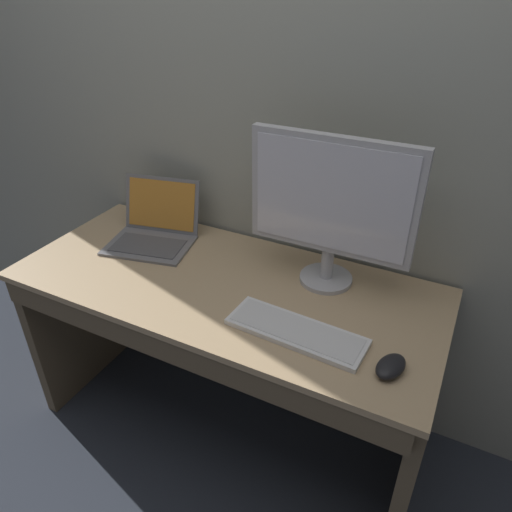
# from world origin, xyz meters

# --- Properties ---
(ground_plane) EXTENTS (14.00, 14.00, 0.00)m
(ground_plane) POSITION_xyz_m (0.00, 0.00, 0.00)
(ground_plane) COLOR #2D333D
(desk) EXTENTS (1.51, 0.66, 0.74)m
(desk) POSITION_xyz_m (0.00, -0.01, 0.50)
(desk) COLOR tan
(desk) RESTS_ON ground
(laptop_space_gray) EXTENTS (0.38, 0.36, 0.22)m
(laptop_space_gray) POSITION_xyz_m (-0.40, 0.14, 0.79)
(laptop_space_gray) COLOR slate
(laptop_space_gray) RESTS_ON desk
(external_monitor) EXTENTS (0.55, 0.18, 0.52)m
(external_monitor) POSITION_xyz_m (0.32, 0.15, 1.04)
(external_monitor) COLOR #B7B7BC
(external_monitor) RESTS_ON desk
(wired_keyboard) EXTENTS (0.43, 0.17, 0.02)m
(wired_keyboard) POSITION_xyz_m (0.33, -0.14, 0.75)
(wired_keyboard) COLOR white
(wired_keyboard) RESTS_ON desk
(computer_mouse) EXTENTS (0.10, 0.13, 0.04)m
(computer_mouse) POSITION_xyz_m (0.62, -0.17, 0.75)
(computer_mouse) COLOR black
(computer_mouse) RESTS_ON desk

